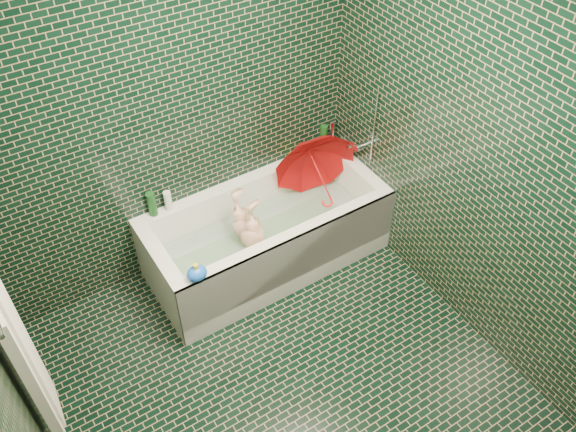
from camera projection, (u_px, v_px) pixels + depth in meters
floor at (290, 392)px, 3.77m from camera, size 2.80×2.80×0.00m
ceiling at (292, 6)px, 2.04m from camera, size 2.80×2.80×0.00m
wall_back at (169, 115)px, 3.75m from camera, size 2.80×0.00×2.80m
wall_left at (14, 388)px, 2.40m from camera, size 0.00×2.80×2.80m
wall_right at (486, 165)px, 3.41m from camera, size 0.00×2.80×2.80m
bathtub at (268, 241)px, 4.41m from camera, size 1.70×0.75×0.55m
bath_mat at (267, 245)px, 4.46m from camera, size 1.35×0.47×0.01m
water at (266, 231)px, 4.36m from camera, size 1.48×0.53×0.00m
towel at (29, 367)px, 2.72m from camera, size 0.08×0.44×1.12m
faucet at (363, 142)px, 4.34m from camera, size 0.18×0.19×0.55m
child at (253, 241)px, 4.28m from camera, size 0.91×0.41×0.29m
umbrella at (320, 176)px, 4.36m from camera, size 0.81×0.83×0.75m
soap_bottle_a at (329, 145)px, 4.68m from camera, size 0.11×0.11×0.23m
soap_bottle_b at (329, 146)px, 4.67m from camera, size 0.10×0.10×0.18m
soap_bottle_c at (319, 148)px, 4.65m from camera, size 0.16×0.16×0.16m
bottle_right_tall at (323, 139)px, 4.55m from camera, size 0.06×0.06×0.23m
bottle_right_pump at (332, 132)px, 4.64m from camera, size 0.06×0.06×0.20m
bottle_left_tall at (152, 204)px, 4.07m from camera, size 0.07×0.07×0.18m
bottle_left_short at (168, 201)px, 4.11m from camera, size 0.06×0.06×0.15m
rubber_duck at (295, 154)px, 4.53m from camera, size 0.13×0.09×0.10m
bath_toy at (197, 273)px, 3.68m from camera, size 0.13×0.11×0.13m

